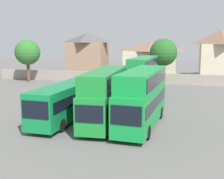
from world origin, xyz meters
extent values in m
plane|color=#605E5B|center=(0.00, 18.00, 0.00)|extent=(140.00, 140.00, 0.00)
cube|color=gray|center=(0.00, 25.64, 0.90)|extent=(56.00, 0.50, 1.80)
cube|color=#117C3E|center=(-3.67, -0.21, 1.88)|extent=(3.02, 10.64, 3.05)
cube|color=black|center=(-3.91, -5.50, 2.25)|extent=(2.24, 0.18, 1.37)
cube|color=black|center=(-3.67, -0.21, 2.25)|extent=(3.02, 9.80, 0.96)
cylinder|color=black|center=(-2.65, -3.53, 0.55)|extent=(0.35, 1.11, 1.10)
cylinder|color=black|center=(-4.99, -3.42, 0.55)|extent=(0.35, 1.11, 1.10)
cylinder|color=black|center=(-2.36, 3.00, 0.55)|extent=(0.35, 1.11, 1.10)
cylinder|color=black|center=(-4.70, 3.10, 0.55)|extent=(0.35, 1.11, 1.10)
cube|color=#1A8130|center=(0.09, -0.18, 1.81)|extent=(2.91, 10.46, 2.90)
cube|color=black|center=(0.34, -5.37, 2.16)|extent=(2.12, 0.18, 1.31)
cube|color=black|center=(0.09, -0.18, 2.16)|extent=(2.91, 9.64, 0.91)
cube|color=#1A8130|center=(0.08, 0.08, 4.03)|extent=(2.83, 9.94, 1.54)
cube|color=black|center=(0.08, 0.08, 4.03)|extent=(2.90, 9.43, 1.08)
cylinder|color=black|center=(1.35, -3.33, 0.55)|extent=(0.35, 1.11, 1.10)
cylinder|color=black|center=(-0.86, -3.44, 0.55)|extent=(0.35, 1.11, 1.10)
cylinder|color=black|center=(1.04, 3.08, 0.55)|extent=(0.35, 1.11, 1.10)
cylinder|color=black|center=(-1.17, 2.97, 0.55)|extent=(0.35, 1.11, 1.10)
cube|color=#138B37|center=(3.50, -0.38, 1.91)|extent=(3.27, 10.60, 3.10)
cube|color=black|center=(3.14, -5.61, 2.28)|extent=(2.24, 0.24, 1.40)
cube|color=black|center=(3.50, -0.38, 2.28)|extent=(3.25, 9.77, 0.98)
cube|color=#138B37|center=(3.52, -0.12, 4.21)|extent=(3.18, 10.07, 1.49)
cube|color=black|center=(3.52, -0.12, 4.21)|extent=(3.24, 9.56, 1.04)
cylinder|color=black|center=(4.45, -3.70, 0.55)|extent=(0.38, 1.12, 1.10)
cylinder|color=black|center=(2.10, -3.53, 0.55)|extent=(0.38, 1.12, 1.10)
cylinder|color=black|center=(4.90, 2.77, 0.55)|extent=(0.38, 1.12, 1.10)
cylinder|color=black|center=(2.56, 2.93, 0.55)|extent=(0.38, 1.12, 1.10)
cube|color=#1E8639|center=(-2.20, 15.96, 1.90)|extent=(3.23, 11.94, 3.08)
cube|color=black|center=(-1.86, 10.05, 2.27)|extent=(2.25, 0.21, 1.39)
cube|color=black|center=(-2.20, 15.96, 2.27)|extent=(3.22, 11.00, 0.97)
cylinder|color=black|center=(-0.82, 12.37, 0.55)|extent=(0.36, 1.12, 1.10)
cylinder|color=black|center=(-3.17, 12.24, 0.55)|extent=(0.36, 1.12, 1.10)
cylinder|color=black|center=(-1.24, 19.69, 0.55)|extent=(0.36, 1.12, 1.10)
cylinder|color=black|center=(-3.59, 19.55, 0.55)|extent=(0.36, 1.12, 1.10)
cube|color=#1D8841|center=(1.42, 15.30, 1.91)|extent=(3.07, 11.60, 3.10)
cube|color=black|center=(1.11, 9.55, 2.28)|extent=(2.17, 0.20, 1.39)
cube|color=black|center=(1.42, 15.30, 2.28)|extent=(3.06, 10.68, 0.98)
cube|color=#1D8841|center=(1.44, 15.59, 4.29)|extent=(2.99, 11.02, 1.68)
cube|color=black|center=(1.44, 15.59, 4.29)|extent=(3.05, 10.45, 1.17)
cylinder|color=black|center=(2.36, 11.69, 0.55)|extent=(0.36, 1.11, 1.10)
cylinder|color=black|center=(0.10, 11.81, 0.55)|extent=(0.36, 1.11, 1.10)
cylinder|color=black|center=(2.74, 18.80, 0.55)|extent=(0.36, 1.11, 1.10)
cylinder|color=black|center=(0.49, 18.92, 0.55)|extent=(0.36, 1.11, 1.10)
cube|color=#9E7A60|center=(-13.32, 35.24, 3.50)|extent=(7.63, 6.83, 7.00)
pyramid|color=#514C4C|center=(-13.32, 35.24, 8.05)|extent=(8.01, 7.18, 2.11)
cube|color=beige|center=(0.15, 35.72, 2.66)|extent=(10.34, 7.53, 5.31)
pyramid|color=brown|center=(0.15, 35.72, 6.23)|extent=(10.85, 7.90, 1.83)
cube|color=beige|center=(13.84, 36.04, 3.37)|extent=(7.77, 7.65, 6.75)
pyramid|color=brown|center=(13.84, 36.04, 8.17)|extent=(8.16, 8.03, 2.84)
cylinder|color=brown|center=(-20.51, 22.64, 1.87)|extent=(0.60, 0.60, 3.73)
sphere|color=#2D6B28|center=(-20.51, 22.64, 5.32)|extent=(4.52, 4.52, 4.52)
cylinder|color=brown|center=(3.26, 28.14, 1.82)|extent=(0.56, 0.56, 3.63)
sphere|color=#235B23|center=(3.26, 28.14, 5.34)|extent=(4.89, 4.89, 4.89)
camera|label=1|loc=(6.92, -25.02, 7.45)|focal=46.86mm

